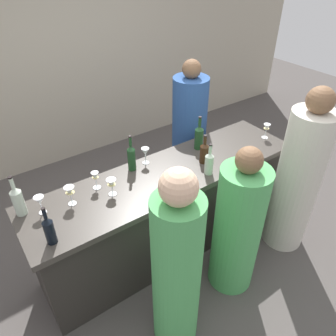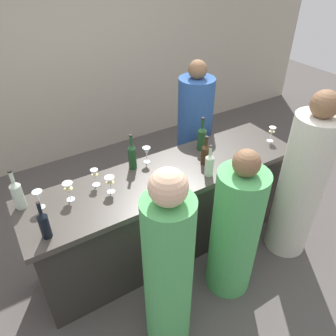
{
  "view_description": "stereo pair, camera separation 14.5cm",
  "coord_description": "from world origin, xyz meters",
  "px_view_note": "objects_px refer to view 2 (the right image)",
  "views": [
    {
      "loc": [
        -1.3,
        -1.85,
        2.56
      ],
      "look_at": [
        0.0,
        0.0,
        0.97
      ],
      "focal_mm": 34.71,
      "sensor_mm": 36.0,
      "label": 1
    },
    {
      "loc": [
        -1.18,
        -1.93,
        2.56
      ],
      "look_at": [
        0.0,
        0.0,
        0.97
      ],
      "focal_mm": 34.71,
      "sensor_mm": 36.0,
      "label": 2
    }
  ],
  "objects_px": {
    "wine_glass_far_left": "(38,196)",
    "wine_glass_far_center": "(95,175)",
    "wine_glass_near_right": "(68,188)",
    "person_right_guest": "(235,231)",
    "person_left_guest": "(168,271)",
    "person_server_behind": "(194,138)",
    "wine_glass_near_left": "(272,131)",
    "wine_bottle_center_olive_green": "(132,156)",
    "wine_bottle_leftmost_clear_pale": "(17,194)",
    "wine_bottle_far_right_olive_green": "(202,138)",
    "wine_bottle_rightmost_amber_brown": "(206,153)",
    "wine_bottle_second_left_near_black": "(44,224)",
    "wine_glass_far_right": "(147,152)",
    "wine_bottle_second_right_clear_pale": "(209,164)",
    "person_center_guest": "(301,185)",
    "wine_glass_near_center": "(110,182)"
  },
  "relations": [
    {
      "from": "wine_bottle_far_right_olive_green",
      "to": "wine_glass_far_right",
      "type": "xyz_separation_m",
      "value": [
        -0.55,
        0.08,
        -0.01
      ]
    },
    {
      "from": "wine_glass_far_left",
      "to": "person_left_guest",
      "type": "bearing_deg",
      "value": -56.1
    },
    {
      "from": "wine_glass_far_center",
      "to": "person_right_guest",
      "type": "relative_size",
      "value": 0.11
    },
    {
      "from": "person_center_guest",
      "to": "wine_bottle_rightmost_amber_brown",
      "type": "bearing_deg",
      "value": 59.52
    },
    {
      "from": "wine_bottle_second_left_near_black",
      "to": "wine_glass_far_right",
      "type": "distance_m",
      "value": 1.09
    },
    {
      "from": "person_left_guest",
      "to": "person_server_behind",
      "type": "xyz_separation_m",
      "value": [
        1.17,
        1.36,
        0.01
      ]
    },
    {
      "from": "wine_glass_far_left",
      "to": "person_server_behind",
      "type": "xyz_separation_m",
      "value": [
        1.75,
        0.49,
        -0.29
      ]
    },
    {
      "from": "wine_glass_far_center",
      "to": "person_left_guest",
      "type": "distance_m",
      "value": 0.96
    },
    {
      "from": "person_left_guest",
      "to": "wine_bottle_far_right_olive_green",
      "type": "bearing_deg",
      "value": -35.85
    },
    {
      "from": "wine_glass_far_center",
      "to": "person_center_guest",
      "type": "relative_size",
      "value": 0.09
    },
    {
      "from": "wine_bottle_leftmost_clear_pale",
      "to": "wine_glass_far_center",
      "type": "height_order",
      "value": "wine_bottle_leftmost_clear_pale"
    },
    {
      "from": "wine_glass_near_left",
      "to": "wine_glass_far_right",
      "type": "xyz_separation_m",
      "value": [
        -1.23,
        0.31,
        0.0
      ]
    },
    {
      "from": "wine_glass_far_left",
      "to": "person_left_guest",
      "type": "height_order",
      "value": "person_left_guest"
    },
    {
      "from": "wine_glass_near_right",
      "to": "wine_glass_far_center",
      "type": "distance_m",
      "value": 0.25
    },
    {
      "from": "wine_glass_near_left",
      "to": "wine_glass_far_center",
      "type": "height_order",
      "value": "same"
    },
    {
      "from": "wine_glass_far_center",
      "to": "person_server_behind",
      "type": "relative_size",
      "value": 0.09
    },
    {
      "from": "wine_bottle_center_olive_green",
      "to": "wine_bottle_rightmost_amber_brown",
      "type": "bearing_deg",
      "value": -25.14
    },
    {
      "from": "wine_bottle_center_olive_green",
      "to": "person_server_behind",
      "type": "height_order",
      "value": "person_server_behind"
    },
    {
      "from": "wine_bottle_leftmost_clear_pale",
      "to": "wine_bottle_far_right_olive_green",
      "type": "relative_size",
      "value": 1.0
    },
    {
      "from": "wine_bottle_rightmost_amber_brown",
      "to": "wine_glass_near_right",
      "type": "bearing_deg",
      "value": 173.2
    },
    {
      "from": "person_center_guest",
      "to": "wine_bottle_second_right_clear_pale",
      "type": "bearing_deg",
      "value": 70.97
    },
    {
      "from": "wine_glass_far_left",
      "to": "person_right_guest",
      "type": "distance_m",
      "value": 1.54
    },
    {
      "from": "wine_bottle_far_right_olive_green",
      "to": "wine_glass_near_right",
      "type": "relative_size",
      "value": 2.07
    },
    {
      "from": "wine_bottle_second_right_clear_pale",
      "to": "wine_glass_far_right",
      "type": "relative_size",
      "value": 1.89
    },
    {
      "from": "wine_glass_near_right",
      "to": "person_left_guest",
      "type": "xyz_separation_m",
      "value": [
        0.37,
        -0.84,
        -0.3
      ]
    },
    {
      "from": "wine_bottle_center_olive_green",
      "to": "wine_glass_near_right",
      "type": "distance_m",
      "value": 0.62
    },
    {
      "from": "wine_bottle_second_left_near_black",
      "to": "wine_glass_far_right",
      "type": "bearing_deg",
      "value": 23.48
    },
    {
      "from": "wine_bottle_second_left_near_black",
      "to": "wine_glass_near_center",
      "type": "relative_size",
      "value": 2.07
    },
    {
      "from": "wine_bottle_second_left_near_black",
      "to": "wine_glass_near_right",
      "type": "relative_size",
      "value": 1.86
    },
    {
      "from": "wine_bottle_center_olive_green",
      "to": "wine_glass_near_left",
      "type": "bearing_deg",
      "value": -12.13
    },
    {
      "from": "wine_bottle_rightmost_amber_brown",
      "to": "person_right_guest",
      "type": "height_order",
      "value": "person_right_guest"
    },
    {
      "from": "wine_glass_far_center",
      "to": "wine_glass_near_right",
      "type": "bearing_deg",
      "value": -163.27
    },
    {
      "from": "wine_glass_near_right",
      "to": "wine_glass_far_left",
      "type": "bearing_deg",
      "value": 171.87
    },
    {
      "from": "wine_bottle_center_olive_green",
      "to": "wine_glass_near_right",
      "type": "xyz_separation_m",
      "value": [
        -0.6,
        -0.13,
        -0.01
      ]
    },
    {
      "from": "wine_glass_near_left",
      "to": "person_right_guest",
      "type": "distance_m",
      "value": 1.14
    },
    {
      "from": "wine_bottle_second_right_clear_pale",
      "to": "wine_bottle_far_right_olive_green",
      "type": "distance_m",
      "value": 0.41
    },
    {
      "from": "wine_bottle_far_right_olive_green",
      "to": "wine_glass_far_left",
      "type": "relative_size",
      "value": 2.21
    },
    {
      "from": "wine_bottle_center_olive_green",
      "to": "wine_glass_near_left",
      "type": "xyz_separation_m",
      "value": [
        1.37,
        -0.3,
        -0.02
      ]
    },
    {
      "from": "wine_bottle_second_left_near_black",
      "to": "wine_glass_near_center",
      "type": "xyz_separation_m",
      "value": [
        0.55,
        0.21,
        -0.01
      ]
    },
    {
      "from": "wine_bottle_leftmost_clear_pale",
      "to": "wine_bottle_second_left_near_black",
      "type": "bearing_deg",
      "value": -77.34
    },
    {
      "from": "wine_bottle_leftmost_clear_pale",
      "to": "wine_glass_near_center",
      "type": "relative_size",
      "value": 2.29
    },
    {
      "from": "wine_bottle_center_olive_green",
      "to": "person_server_behind",
      "type": "bearing_deg",
      "value": 22.33
    },
    {
      "from": "wine_bottle_leftmost_clear_pale",
      "to": "wine_bottle_far_right_olive_green",
      "type": "height_order",
      "value": "wine_bottle_leftmost_clear_pale"
    },
    {
      "from": "wine_glass_far_left",
      "to": "wine_glass_far_center",
      "type": "relative_size",
      "value": 0.99
    },
    {
      "from": "wine_bottle_leftmost_clear_pale",
      "to": "wine_glass_far_center",
      "type": "distance_m",
      "value": 0.58
    },
    {
      "from": "wine_bottle_center_olive_green",
      "to": "person_left_guest",
      "type": "height_order",
      "value": "person_left_guest"
    },
    {
      "from": "wine_glass_far_left",
      "to": "wine_glass_far_center",
      "type": "height_order",
      "value": "wine_glass_far_center"
    },
    {
      "from": "wine_glass_far_center",
      "to": "person_server_behind",
      "type": "xyz_separation_m",
      "value": [
        1.3,
        0.45,
        -0.28
      ]
    },
    {
      "from": "wine_bottle_center_olive_green",
      "to": "wine_bottle_leftmost_clear_pale",
      "type": "bearing_deg",
      "value": -178.77
    },
    {
      "from": "wine_glass_near_center",
      "to": "wine_bottle_second_right_clear_pale",
      "type": "bearing_deg",
      "value": -15.32
    }
  ]
}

